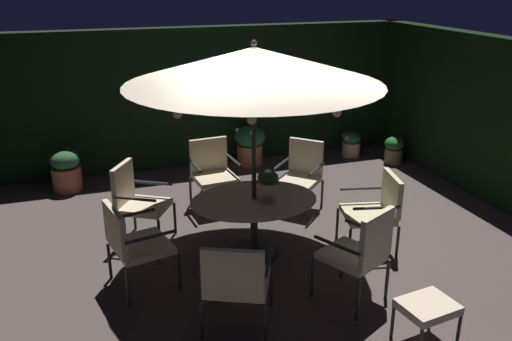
{
  "coord_description": "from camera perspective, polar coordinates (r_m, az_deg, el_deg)",
  "views": [
    {
      "loc": [
        -2.07,
        -5.62,
        3.24
      ],
      "look_at": [
        -0.21,
        -0.15,
        1.09
      ],
      "focal_mm": 37.73,
      "sensor_mm": 36.0,
      "label": 1
    }
  ],
  "objects": [
    {
      "name": "centerpiece_planter",
      "position": [
        6.19,
        1.26,
        -1.32
      ],
      "size": [
        0.27,
        0.27,
        0.4
      ],
      "color": "tan",
      "rests_on": "patio_dining_table"
    },
    {
      "name": "potted_plant_right_near",
      "position": [
        8.87,
        -19.51,
        0.12
      ],
      "size": [
        0.46,
        0.46,
        0.67
      ],
      "color": "#B15B4B",
      "rests_on": "ground_plane"
    },
    {
      "name": "ottoman_footrest",
      "position": [
        5.28,
        17.73,
        -13.74
      ],
      "size": [
        0.54,
        0.46,
        0.42
      ],
      "color": "#292D2C",
      "rests_on": "ground_plane"
    },
    {
      "name": "patio_dining_table",
      "position": [
        6.43,
        -0.21,
        -4.19
      ],
      "size": [
        1.52,
        1.23,
        0.71
      ],
      "color": "#2A2C2F",
      "rests_on": "ground_plane"
    },
    {
      "name": "patio_chair_northeast",
      "position": [
        7.71,
        4.84,
        -0.11
      ],
      "size": [
        0.81,
        0.81,
        0.98
      ],
      "color": "#2A2E31",
      "rests_on": "ground_plane"
    },
    {
      "name": "patio_chair_south",
      "position": [
        5.87,
        -13.0,
        -7.23
      ],
      "size": [
        0.73,
        0.77,
        0.97
      ],
      "color": "#302D2D",
      "rests_on": "ground_plane"
    },
    {
      "name": "patio_chair_north",
      "position": [
        6.75,
        12.67,
        -3.79
      ],
      "size": [
        0.74,
        0.75,
        0.94
      ],
      "color": "#312E35",
      "rests_on": "ground_plane"
    },
    {
      "name": "patio_chair_southwest",
      "position": [
        5.13,
        -2.17,
        -11.46
      ],
      "size": [
        0.82,
        0.81,
        0.94
      ],
      "color": "#2B2A33",
      "rests_on": "ground_plane"
    },
    {
      "name": "potted_plant_right_far",
      "position": [
        9.48,
        -0.67,
        2.87
      ],
      "size": [
        0.54,
        0.54,
        0.71
      ],
      "color": "#A96140",
      "rests_on": "ground_plane"
    },
    {
      "name": "patio_chair_southeast",
      "position": [
        6.88,
        -12.58,
        -2.86
      ],
      "size": [
        0.8,
        0.79,
        1.02
      ],
      "color": "#2A2C35",
      "rests_on": "ground_plane"
    },
    {
      "name": "patio_umbrella",
      "position": [
        5.93,
        -0.23,
        11.03
      ],
      "size": [
        2.87,
        2.87,
        2.55
      ],
      "color": "#302E30",
      "rests_on": "ground_plane"
    },
    {
      "name": "patio_chair_east",
      "position": [
        7.73,
        -4.64,
        0.14
      ],
      "size": [
        0.66,
        0.63,
        0.99
      ],
      "color": "#2D312F",
      "rests_on": "ground_plane"
    },
    {
      "name": "potted_plant_front_corner",
      "position": [
        10.12,
        10.05,
        2.84
      ],
      "size": [
        0.34,
        0.33,
        0.48
      ],
      "color": "tan",
      "rests_on": "ground_plane"
    },
    {
      "name": "patio_chair_west",
      "position": [
        5.56,
        11.07,
        -8.25
      ],
      "size": [
        0.77,
        0.79,
        1.06
      ],
      "color": "#2B312E",
      "rests_on": "ground_plane"
    },
    {
      "name": "ground_plane",
      "position": [
        6.82,
        1.29,
        -8.09
      ],
      "size": [
        7.69,
        7.12,
        0.02
      ],
      "primitive_type": "cube",
      "color": "#493C38"
    },
    {
      "name": "hedge_backdrop_rear",
      "position": [
        9.49,
        -5.76,
        7.8
      ],
      "size": [
        7.69,
        0.3,
        2.38
      ],
      "primitive_type": "cube",
      "color": "black",
      "rests_on": "ground_plane"
    },
    {
      "name": "potted_plant_back_right",
      "position": [
        9.92,
        14.44,
        2.2
      ],
      "size": [
        0.35,
        0.35,
        0.48
      ],
      "color": "#7F664B",
      "rests_on": "ground_plane"
    }
  ]
}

